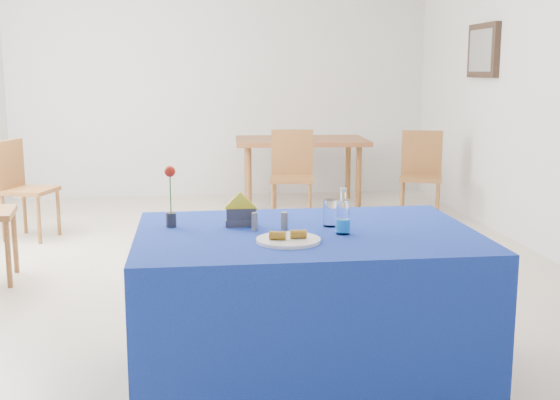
# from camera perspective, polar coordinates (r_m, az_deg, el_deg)

# --- Properties ---
(floor) EXTENTS (7.00, 7.00, 0.00)m
(floor) POSITION_cam_1_polar(r_m,az_deg,el_deg) (5.28, -2.98, -6.12)
(floor) COLOR #C0B19F
(floor) RESTS_ON ground
(room_shell) EXTENTS (7.00, 7.00, 7.00)m
(room_shell) POSITION_cam_1_polar(r_m,az_deg,el_deg) (5.07, -3.17, 13.17)
(room_shell) COLOR silver
(room_shell) RESTS_ON ground
(picture_frame) EXTENTS (0.06, 0.64, 0.52)m
(picture_frame) POSITION_cam_1_polar(r_m,az_deg,el_deg) (7.23, 16.20, 11.59)
(picture_frame) COLOR black
(picture_frame) RESTS_ON room_shell
(picture_art) EXTENTS (0.02, 0.52, 0.40)m
(picture_art) POSITION_cam_1_polar(r_m,az_deg,el_deg) (7.22, 16.02, 11.60)
(picture_art) COLOR #998C66
(picture_art) RESTS_ON room_shell
(plate) EXTENTS (0.29, 0.29, 0.01)m
(plate) POSITION_cam_1_polar(r_m,az_deg,el_deg) (3.11, 0.68, -3.28)
(plate) COLOR white
(plate) RESTS_ON blue_table
(drinking_glass) EXTENTS (0.07, 0.07, 0.13)m
(drinking_glass) POSITION_cam_1_polar(r_m,az_deg,el_deg) (3.42, 4.13, -1.06)
(drinking_glass) COLOR white
(drinking_glass) RESTS_ON blue_table
(salt_shaker) EXTENTS (0.03, 0.03, 0.08)m
(salt_shaker) POSITION_cam_1_polar(r_m,az_deg,el_deg) (3.33, -2.08, -1.76)
(salt_shaker) COLOR slate
(salt_shaker) RESTS_ON blue_table
(pepper_shaker) EXTENTS (0.03, 0.03, 0.08)m
(pepper_shaker) POSITION_cam_1_polar(r_m,az_deg,el_deg) (3.34, 0.35, -1.72)
(pepper_shaker) COLOR slate
(pepper_shaker) RESTS_ON blue_table
(blue_table) EXTENTS (1.60, 1.10, 0.76)m
(blue_table) POSITION_cam_1_polar(r_m,az_deg,el_deg) (3.43, 2.10, -8.72)
(blue_table) COLOR #102C96
(blue_table) RESTS_ON floor
(water_bottle) EXTENTS (0.07, 0.07, 0.21)m
(water_bottle) POSITION_cam_1_polar(r_m,az_deg,el_deg) (3.26, 5.14, -1.53)
(water_bottle) COLOR white
(water_bottle) RESTS_ON blue_table
(napkin_holder) EXTENTS (0.16, 0.06, 0.17)m
(napkin_holder) POSITION_cam_1_polar(r_m,az_deg,el_deg) (3.42, -3.18, -1.34)
(napkin_holder) COLOR #3C3C41
(napkin_holder) RESTS_ON blue_table
(rose_vase) EXTENTS (0.05, 0.05, 0.30)m
(rose_vase) POSITION_cam_1_polar(r_m,az_deg,el_deg) (3.42, -8.89, 0.25)
(rose_vase) COLOR #232327
(rose_vase) RESTS_ON blue_table
(oak_table) EXTENTS (1.51, 1.01, 0.76)m
(oak_table) POSITION_cam_1_polar(r_m,az_deg,el_deg) (7.92, 1.71, 4.45)
(oak_table) COLOR #99592C
(oak_table) RESTS_ON floor
(chair_bg_left) EXTENTS (0.48, 0.48, 0.93)m
(chair_bg_left) POSITION_cam_1_polar(r_m,az_deg,el_deg) (6.97, 0.98, 2.46)
(chair_bg_left) COLOR brown
(chair_bg_left) RESTS_ON floor
(chair_bg_right) EXTENTS (0.52, 0.52, 0.91)m
(chair_bg_right) POSITION_cam_1_polar(r_m,az_deg,el_deg) (7.23, 11.39, 2.46)
(chair_bg_right) COLOR brown
(chair_bg_right) RESTS_ON floor
(chair_win_b) EXTENTS (0.51, 0.51, 0.90)m
(chair_win_b) POSITION_cam_1_polar(r_m,az_deg,el_deg) (6.74, -20.29, 1.37)
(chair_win_b) COLOR brown
(chair_win_b) RESTS_ON floor
(banana_pieces) EXTENTS (0.17, 0.06, 0.04)m
(banana_pieces) POSITION_cam_1_polar(r_m,az_deg,el_deg) (3.10, 0.67, -2.84)
(banana_pieces) COLOR gold
(banana_pieces) RESTS_ON plate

